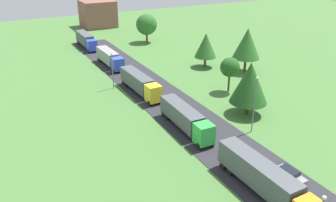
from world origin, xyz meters
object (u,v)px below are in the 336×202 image
object	(u,v)px
tree_maple	(206,45)
distant_building	(98,14)
lamppost_third	(112,68)
tree_oak	(250,83)
truck_second	(185,118)
truck_third	(140,83)
tree_elm	(230,67)
truck_fifth	(86,40)
tree_pine	(147,24)
lamppost_second	(255,102)
car_second	(289,175)
truck_lead	(265,179)
tree_birch	(247,43)
truck_fourth	(110,58)

from	to	relation	value
tree_maple	distant_building	xyz separation A→B (m)	(-8.27, 56.70, -0.72)
lamppost_third	tree_oak	size ratio (longest dim) A/B	0.81
truck_second	truck_third	xyz separation A→B (m)	(-0.28, 16.81, 0.07)
tree_maple	tree_elm	xyz separation A→B (m)	(-4.37, -15.00, -0.28)
truck_fifth	tree_elm	xyz separation A→B (m)	(15.67, -45.41, 2.75)
truck_third	tree_maple	size ratio (longest dim) A/B	1.70
truck_fifth	tree_pine	size ratio (longest dim) A/B	1.58
truck_second	tree_pine	world-z (taller)	tree_pine
lamppost_second	car_second	bearing A→B (deg)	-109.43
truck_third	car_second	xyz separation A→B (m)	(4.86, -33.80, -1.34)
truck_lead	truck_fifth	distance (m)	72.63
tree_oak	lamppost_third	bearing A→B (deg)	126.48
truck_third	tree_pine	world-z (taller)	tree_pine
tree_pine	tree_maple	bearing A→B (deg)	-85.13
tree_birch	lamppost_third	bearing A→B (deg)	171.71
truck_lead	truck_second	xyz separation A→B (m)	(-0.08, 17.59, -0.09)
truck_lead	tree_pine	size ratio (longest dim) A/B	1.77
truck_fourth	tree_maple	size ratio (longest dim) A/B	1.52
tree_pine	tree_elm	bearing A→B (deg)	-92.66
truck_fifth	car_second	xyz separation A→B (m)	(4.75, -72.02, -1.37)
truck_fourth	truck_fifth	distance (m)	19.44
truck_lead	lamppost_third	xyz separation A→B (m)	(-4.02, 39.31, 1.99)
truck_third	tree_oak	xyz separation A→B (m)	(12.42, -16.83, 3.50)
truck_third	distant_building	size ratio (longest dim) A/B	1.23
truck_third	lamppost_third	distance (m)	6.44
truck_lead	car_second	world-z (taller)	truck_lead
tree_pine	distant_building	bearing A→B (deg)	101.56
car_second	lamppost_second	bearing A→B (deg)	70.57
truck_lead	lamppost_second	bearing A→B (deg)	54.92
tree_birch	tree_maple	size ratio (longest dim) A/B	1.24
tree_elm	tree_birch	bearing A→B (deg)	36.77
tree_birch	tree_pine	bearing A→B (deg)	103.42
distant_building	truck_fourth	bearing A→B (deg)	-104.09
lamppost_second	tree_elm	bearing A→B (deg)	65.52
tree_birch	tree_elm	world-z (taller)	tree_birch
lamppost_third	tree_elm	distance (m)	22.91
truck_third	car_second	world-z (taller)	truck_third
truck_third	distant_building	world-z (taller)	distant_building
truck_fourth	tree_maple	xyz separation A→B (m)	(19.74, -10.98, 3.12)
car_second	lamppost_second	world-z (taller)	lamppost_second
truck_second	truck_fifth	size ratio (longest dim) A/B	0.98
truck_lead	tree_elm	xyz separation A→B (m)	(15.42, 27.22, 2.76)
tree_oak	tree_birch	distance (m)	22.19
truck_second	tree_oak	bearing A→B (deg)	-0.12
truck_lead	distant_building	world-z (taller)	distant_building
tree_oak	truck_fourth	bearing A→B (deg)	108.64
lamppost_second	truck_fifth	bearing A→B (deg)	98.35
tree_birch	tree_elm	size ratio (longest dim) A/B	1.45
lamppost_second	truck_lead	bearing A→B (deg)	-125.08
distant_building	car_second	bearing A→B (deg)	-94.08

